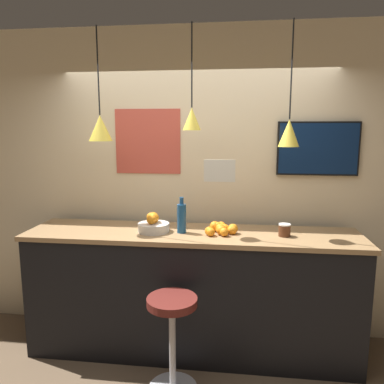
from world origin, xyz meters
name	(u,v)px	position (x,y,z in m)	size (l,w,h in m)	color
back_wall	(198,184)	(0.00, 1.08, 1.45)	(8.00, 0.06, 2.90)	beige
service_counter	(192,292)	(0.00, 0.65, 0.55)	(2.87, 0.65, 1.10)	black
bar_stool	(172,326)	(-0.08, 0.10, 0.53)	(0.38, 0.38, 0.75)	#B7B7BC
fruit_bowl	(153,225)	(-0.33, 0.63, 1.16)	(0.27, 0.27, 0.16)	beige
orange_pile	(221,229)	(0.25, 0.65, 1.14)	(0.28, 0.25, 0.09)	orange
juice_bottle	(182,218)	(-0.09, 0.62, 1.23)	(0.08, 0.08, 0.31)	navy
spread_jar	(284,230)	(0.77, 0.62, 1.15)	(0.10, 0.10, 0.10)	#562D19
pendant_lamp_left	(100,128)	(-0.78, 0.63, 1.98)	(0.20, 0.20, 0.93)	black
pendant_lamp_middle	(192,118)	(0.00, 0.63, 2.06)	(0.15, 0.15, 0.84)	black
pendant_lamp_right	(289,132)	(0.78, 0.63, 1.95)	(0.17, 0.17, 0.97)	black
mounted_tv	(318,149)	(1.09, 1.03, 1.80)	(0.71, 0.04, 0.48)	black
hanging_menu_board	(219,171)	(0.24, 0.40, 1.66)	(0.24, 0.01, 0.17)	white
wall_poster	(148,142)	(-0.47, 1.04, 1.85)	(0.62, 0.01, 0.61)	#C64C3D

